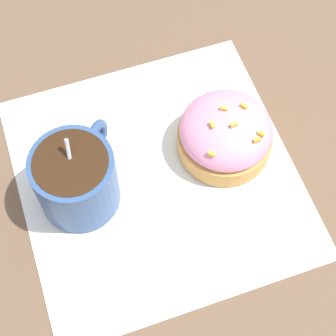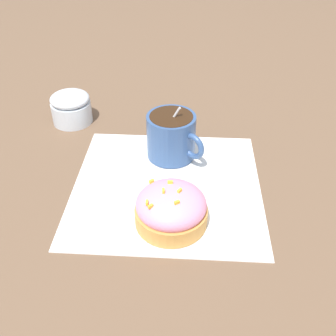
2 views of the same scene
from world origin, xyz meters
The scene contains 5 objects.
ground_plane centered at (0.00, 0.00, 0.00)m, with size 3.00×3.00×0.00m, color brown.
paper_napkin centered at (0.00, 0.00, 0.00)m, with size 0.32×0.32×0.00m.
coffee_cup centered at (0.08, -0.01, 0.04)m, with size 0.09×0.09×0.09m.
frosted_pastry centered at (-0.08, 0.00, 0.03)m, with size 0.10×0.10×0.06m.
sugar_bowl centered at (0.21, 0.17, 0.03)m, with size 0.07×0.07×0.06m.
Camera 2 is at (-0.46, 0.03, 0.39)m, focal length 42.00 mm.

